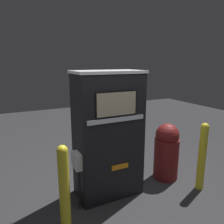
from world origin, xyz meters
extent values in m
plane|color=#2D2D30|center=(0.00, 0.00, 0.00)|extent=(14.00, 14.00, 0.00)
cube|color=black|center=(0.00, 0.27, 0.49)|extent=(0.97, 0.54, 0.99)
cube|color=black|center=(0.00, 0.27, 1.42)|extent=(0.97, 0.54, 0.87)
cube|color=silver|center=(0.00, 0.27, 1.88)|extent=(1.00, 0.57, 0.04)
cube|color=black|center=(0.00, -0.01, 1.47)|extent=(0.62, 0.01, 0.35)
cube|color=tan|center=(0.00, -0.01, 1.47)|extent=(0.58, 0.01, 0.31)
cube|color=silver|center=(0.00, -0.01, 1.25)|extent=(0.85, 0.02, 0.06)
cube|color=orange|center=(0.06, -0.01, 0.54)|extent=(0.26, 0.02, 0.07)
cube|color=silver|center=(-0.53, 0.16, 0.69)|extent=(0.09, 0.24, 0.22)
cylinder|color=black|center=(-0.53, 0.08, 0.31)|extent=(0.03, 0.03, 0.54)
cylinder|color=yellow|center=(-0.81, -0.23, 0.52)|extent=(0.13, 0.13, 1.04)
sphere|color=yellow|center=(-0.81, -0.23, 1.04)|extent=(0.13, 0.13, 0.13)
cylinder|color=maroon|center=(1.10, 0.22, 0.36)|extent=(0.43, 0.43, 0.72)
sphere|color=maroon|center=(1.10, 0.22, 0.79)|extent=(0.40, 0.40, 0.40)
cylinder|color=yellow|center=(1.37, -0.30, 0.52)|extent=(0.12, 0.12, 1.04)
sphere|color=yellow|center=(1.37, -0.30, 1.04)|extent=(0.12, 0.12, 0.12)
camera|label=1|loc=(-1.33, -2.54, 2.01)|focal=35.00mm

